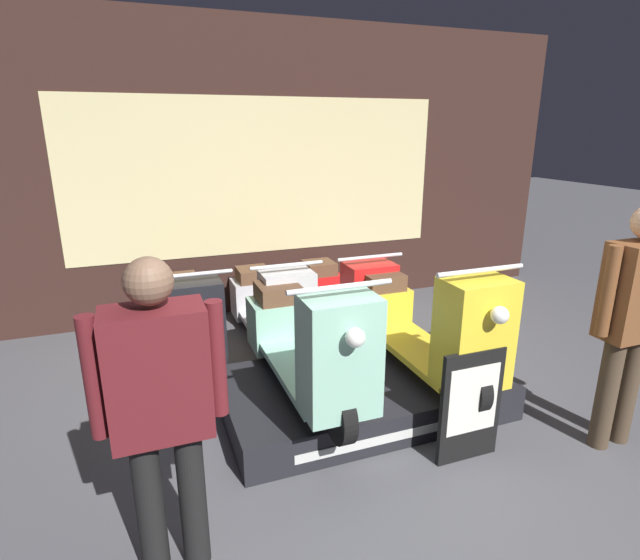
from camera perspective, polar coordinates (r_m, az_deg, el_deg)
name	(u,v)px	position (r m, az deg, el deg)	size (l,w,h in m)	color
ground_plane	(408,488)	(3.30, 10.01, -22.41)	(30.00, 30.00, 0.00)	#4C4C51
shop_wall_back	(261,172)	(5.74, -6.79, 12.13)	(7.60, 0.09, 3.20)	#331E19
display_platform	(362,392)	(3.95, 4.81, -12.68)	(2.09, 1.17, 0.26)	black
scooter_display_left	(306,342)	(3.51, -1.64, -7.05)	(0.63, 1.77, 0.99)	black
scooter_display_right	(423,324)	(3.89, 11.64, -4.91)	(0.63, 1.77, 0.99)	black
scooter_backrow_0	(189,318)	(4.79, -14.75, -4.18)	(0.63, 1.77, 0.99)	black
scooter_backrow_1	(270,307)	(4.91, -5.74, -3.14)	(0.63, 1.77, 0.99)	black
scooter_backrow_2	(343,298)	(5.14, 2.61, -2.10)	(0.63, 1.77, 0.99)	black
person_left_browsing	(161,399)	(2.38, -17.73, -12.88)	(0.59, 0.24, 1.58)	black
person_right_browsing	(633,312)	(3.74, 32.12, -3.09)	(0.57, 0.23, 1.64)	#473828
price_sign_board	(471,406)	(3.41, 16.84, -13.60)	(0.44, 0.04, 0.77)	black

